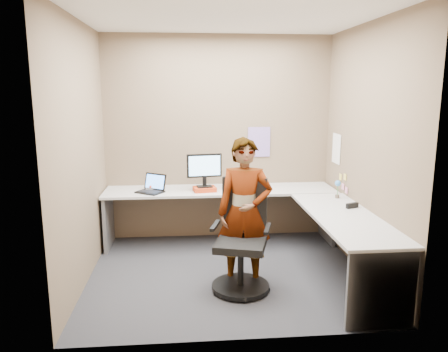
{
  "coord_description": "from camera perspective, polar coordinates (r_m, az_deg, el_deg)",
  "views": [
    {
      "loc": [
        -0.44,
        -4.5,
        2.01
      ],
      "look_at": [
        -0.02,
        0.25,
        1.05
      ],
      "focal_mm": 35.0,
      "sensor_mm": 36.0,
      "label": 1
    }
  ],
  "objects": [
    {
      "name": "calendar_purple",
      "position": [
        5.91,
        4.59,
        4.46
      ],
      "size": [
        0.3,
        0.01,
        0.4
      ],
      "primitive_type": "cube",
      "color": "#846BB7",
      "rests_on": "wall_back"
    },
    {
      "name": "wall_right",
      "position": [
        4.94,
        18.09,
        3.15
      ],
      "size": [
        0.0,
        2.7,
        2.7
      ],
      "primitive_type": "plane",
      "rotation": [
        1.57,
        0.0,
        -1.57
      ],
      "color": "brown",
      "rests_on": "ground"
    },
    {
      "name": "person",
      "position": [
        4.48,
        2.72,
        -4.77
      ],
      "size": [
        0.61,
        0.46,
        1.53
      ],
      "primitive_type": "imported",
      "rotation": [
        0.0,
        0.0,
        -0.17
      ],
      "color": "#999399",
      "rests_on": "ground"
    },
    {
      "name": "wall_left",
      "position": [
        4.67,
        -18.19,
        2.69
      ],
      "size": [
        0.0,
        2.7,
        2.7
      ],
      "primitive_type": "plane",
      "rotation": [
        1.57,
        0.0,
        1.57
      ],
      "color": "brown",
      "rests_on": "ground"
    },
    {
      "name": "sticky_note_b",
      "position": [
        5.58,
        15.27,
        -1.34
      ],
      "size": [
        0.01,
        0.07,
        0.07
      ],
      "primitive_type": "cube",
      "color": "pink",
      "rests_on": "wall_right"
    },
    {
      "name": "office_chair",
      "position": [
        4.46,
        2.34,
        -9.08
      ],
      "size": [
        0.63,
        0.61,
        1.1
      ],
      "rotation": [
        0.0,
        0.0,
        -0.28
      ],
      "color": "black",
      "rests_on": "ground"
    },
    {
      "name": "laptop",
      "position": [
        5.55,
        -9.36,
        -1.49
      ],
      "size": [
        0.41,
        0.39,
        0.22
      ],
      "rotation": [
        0.0,
        0.0,
        -0.6
      ],
      "color": "black",
      "rests_on": "desk"
    },
    {
      "name": "sticky_note_c",
      "position": [
        5.47,
        15.69,
        -1.81
      ],
      "size": [
        0.01,
        0.07,
        0.07
      ],
      "primitive_type": "cube",
      "color": "pink",
      "rests_on": "wall_right"
    },
    {
      "name": "ground",
      "position": [
        4.95,
        0.45,
        -12.59
      ],
      "size": [
        3.0,
        3.0,
        0.0
      ],
      "primitive_type": "plane",
      "color": "#242429",
      "rests_on": "ground"
    },
    {
      "name": "calendar_white",
      "position": [
        5.78,
        14.47,
        3.47
      ],
      "size": [
        0.01,
        0.28,
        0.38
      ],
      "primitive_type": "cube",
      "color": "white",
      "rests_on": "wall_right"
    },
    {
      "name": "wall_back",
      "position": [
        5.85,
        -0.76,
        4.91
      ],
      "size": [
        3.0,
        0.0,
        3.0
      ],
      "primitive_type": "plane",
      "rotation": [
        1.57,
        0.0,
        0.0
      ],
      "color": "brown",
      "rests_on": "ground"
    },
    {
      "name": "desk",
      "position": [
        5.16,
        4.9,
        -4.64
      ],
      "size": [
        2.98,
        2.58,
        0.73
      ],
      "color": "#AEAEAE",
      "rests_on": "ground"
    },
    {
      "name": "origami",
      "position": [
        5.52,
        3.05,
        -1.72
      ],
      "size": [
        0.1,
        0.1,
        0.06
      ],
      "primitive_type": "cone",
      "color": "white",
      "rests_on": "desk"
    },
    {
      "name": "trackball_mouse",
      "position": [
        5.63,
        -9.56,
        -1.64
      ],
      "size": [
        0.12,
        0.08,
        0.07
      ],
      "color": "#B7B7BC",
      "rests_on": "desk"
    },
    {
      "name": "ceiling",
      "position": [
        4.57,
        0.51,
        20.06
      ],
      "size": [
        3.0,
        3.0,
        0.0
      ],
      "primitive_type": "plane",
      "rotation": [
        3.14,
        0.0,
        0.0
      ],
      "color": "white",
      "rests_on": "wall_back"
    },
    {
      "name": "flower",
      "position": [
        5.33,
        14.63,
        -1.31
      ],
      "size": [
        0.07,
        0.07,
        0.22
      ],
      "color": "brown",
      "rests_on": "desk"
    },
    {
      "name": "sticky_note_d",
      "position": [
        5.65,
        14.98,
        -0.13
      ],
      "size": [
        0.01,
        0.07,
        0.07
      ],
      "primitive_type": "cube",
      "color": "#F2E059",
      "rests_on": "wall_right"
    },
    {
      "name": "sticky_note_a",
      "position": [
        5.51,
        15.52,
        -0.13
      ],
      "size": [
        0.01,
        0.07,
        0.07
      ],
      "primitive_type": "cube",
      "color": "#F2E059",
      "rests_on": "wall_right"
    },
    {
      "name": "monitor",
      "position": [
        5.49,
        -2.58,
        1.12
      ],
      "size": [
        0.44,
        0.16,
        0.42
      ],
      "rotation": [
        0.0,
        0.0,
        0.15
      ],
      "color": "black",
      "rests_on": "paper_ream"
    },
    {
      "name": "stapler",
      "position": [
        4.96,
        16.4,
        -3.72
      ],
      "size": [
        0.15,
        0.09,
        0.05
      ],
      "primitive_type": "cube",
      "rotation": [
        0.0,
        0.0,
        0.39
      ],
      "color": "black",
      "rests_on": "desk"
    },
    {
      "name": "paper_ream",
      "position": [
        5.53,
        -2.55,
        -1.72
      ],
      "size": [
        0.3,
        0.24,
        0.06
      ],
      "primitive_type": "cube",
      "rotation": [
        0.0,
        0.0,
        0.15
      ],
      "color": "#B53312",
      "rests_on": "desk"
    }
  ]
}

